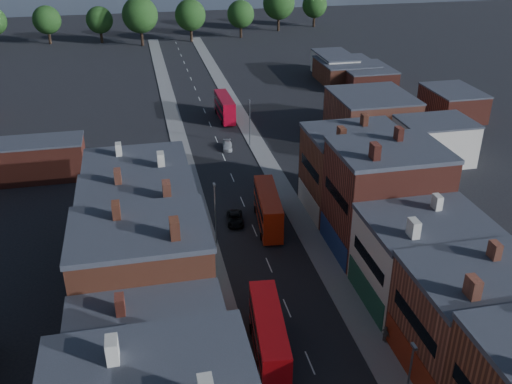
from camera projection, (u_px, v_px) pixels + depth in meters
name	position (u px, v px, depth m)	size (l,w,h in m)	color
pavement_west	(188.00, 176.00, 86.96)	(3.00, 200.00, 0.12)	gray
pavement_east	(271.00, 168.00, 89.42)	(3.00, 200.00, 0.12)	gray
lamp_post_1	(409.00, 380.00, 43.49)	(0.25, 0.70, 8.12)	slate
lamp_post_2	(215.00, 210.00, 67.67)	(0.25, 0.70, 8.12)	slate
lamp_post_3	(250.00, 120.00, 95.79)	(0.25, 0.70, 8.12)	slate
bus_0	(269.00, 336.00, 51.09)	(3.58, 11.08, 4.70)	#A5090E
bus_1	(268.00, 208.00, 72.54)	(3.59, 11.04, 4.68)	#B6220A
bus_2	(225.00, 107.00, 109.05)	(2.75, 10.36, 4.46)	#9D061A
car_2	(235.00, 219.00, 74.03)	(2.03, 4.40, 1.22)	black
car_3	(227.00, 146.00, 96.41)	(1.55, 3.81, 1.11)	silver
ped_1	(252.00, 361.00, 50.55)	(0.78, 0.43, 1.60)	#45251B
ped_3	(385.00, 334.00, 53.57)	(1.03, 0.47, 1.75)	#5D574F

